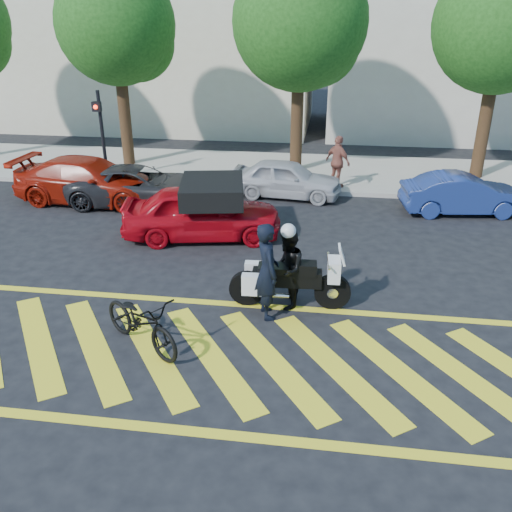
# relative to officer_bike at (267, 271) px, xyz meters

# --- Properties ---
(ground) EXTENTS (90.00, 90.00, 0.00)m
(ground) POSITION_rel_officer_bike_xyz_m (-0.21, -1.57, -0.99)
(ground) COLOR black
(ground) RESTS_ON ground
(sidewalk) EXTENTS (60.00, 5.00, 0.15)m
(sidewalk) POSITION_rel_officer_bike_xyz_m (-0.21, 10.43, -0.92)
(sidewalk) COLOR #9E998E
(sidewalk) RESTS_ON ground
(crosswalk) EXTENTS (12.33, 4.00, 0.01)m
(crosswalk) POSITION_rel_officer_bike_xyz_m (-0.25, -1.57, -0.99)
(crosswalk) COLOR yellow
(crosswalk) RESTS_ON ground
(building_left) EXTENTS (16.00, 8.00, 10.00)m
(building_left) POSITION_rel_officer_bike_xyz_m (-8.21, 19.43, 4.01)
(building_left) COLOR beige
(building_left) RESTS_ON ground
(building_right) EXTENTS (16.00, 8.00, 11.00)m
(building_right) POSITION_rel_officer_bike_xyz_m (8.79, 19.43, 4.51)
(building_right) COLOR beige
(building_right) RESTS_ON ground
(tree_left) EXTENTS (4.20, 4.20, 7.26)m
(tree_left) POSITION_rel_officer_bike_xyz_m (-6.58, 10.50, 4.00)
(tree_left) COLOR black
(tree_left) RESTS_ON ground
(tree_center) EXTENTS (4.60, 4.60, 7.56)m
(tree_center) POSITION_rel_officer_bike_xyz_m (-0.08, 10.50, 4.10)
(tree_center) COLOR black
(tree_center) RESTS_ON ground
(tree_right) EXTENTS (4.40, 4.40, 7.41)m
(tree_right) POSITION_rel_officer_bike_xyz_m (6.42, 10.50, 4.05)
(tree_right) COLOR black
(tree_right) RESTS_ON ground
(signal_pole) EXTENTS (0.28, 0.43, 3.20)m
(signal_pole) POSITION_rel_officer_bike_xyz_m (-6.71, 8.17, 0.93)
(signal_pole) COLOR black
(signal_pole) RESTS_ON ground
(officer_bike) EXTENTS (0.72, 0.85, 1.98)m
(officer_bike) POSITION_rel_officer_bike_xyz_m (0.00, 0.00, 0.00)
(officer_bike) COLOR black
(officer_bike) RESTS_ON ground
(bicycle) EXTENTS (2.07, 1.74, 1.07)m
(bicycle) POSITION_rel_officer_bike_xyz_m (-2.11, -1.43, -0.46)
(bicycle) COLOR black
(bicycle) RESTS_ON ground
(police_motorcycle) EXTENTS (2.51, 0.82, 1.11)m
(police_motorcycle) POSITION_rel_officer_bike_xyz_m (0.38, 0.43, -0.39)
(police_motorcycle) COLOR black
(police_motorcycle) RESTS_ON ground
(officer_moto) EXTENTS (0.68, 0.85, 1.69)m
(officer_moto) POSITION_rel_officer_bike_xyz_m (0.36, 0.43, -0.15)
(officer_moto) COLOR black
(officer_moto) RESTS_ON ground
(red_convertible) EXTENTS (4.43, 2.41, 1.43)m
(red_convertible) POSITION_rel_officer_bike_xyz_m (-2.22, 3.83, -0.28)
(red_convertible) COLOR #B10813
(red_convertible) RESTS_ON ground
(parked_left) EXTENTS (4.93, 2.24, 1.40)m
(parked_left) POSITION_rel_officer_bike_xyz_m (-6.41, 6.23, -0.29)
(parked_left) COLOR maroon
(parked_left) RESTS_ON ground
(parked_mid_left) EXTENTS (4.42, 2.24, 1.20)m
(parked_mid_left) POSITION_rel_officer_bike_xyz_m (-4.85, 6.23, -0.39)
(parked_mid_left) COLOR black
(parked_mid_left) RESTS_ON ground
(parked_mid_right) EXTENTS (3.74, 1.84, 1.23)m
(parked_mid_right) POSITION_rel_officer_bike_xyz_m (-0.31, 7.63, -0.38)
(parked_mid_right) COLOR #B2B3B7
(parked_mid_right) RESTS_ON ground
(parked_right) EXTENTS (3.75, 1.70, 1.19)m
(parked_right) POSITION_rel_officer_bike_xyz_m (5.09, 6.80, -0.40)
(parked_right) COLOR navy
(parked_right) RESTS_ON ground
(pedestrian_right) EXTENTS (1.03, 1.01, 1.74)m
(pedestrian_right) POSITION_rel_officer_bike_xyz_m (1.33, 8.43, 0.03)
(pedestrian_right) COLOR #9D5747
(pedestrian_right) RESTS_ON sidewalk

